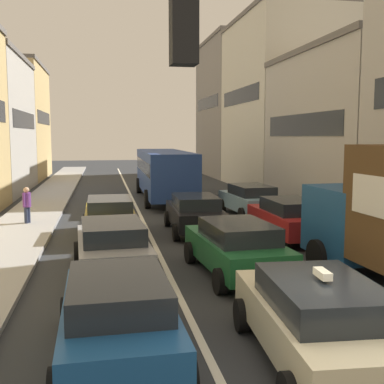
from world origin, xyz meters
TOP-DOWN VIEW (x-y plane):
  - sidewalk_left at (-6.70, 20.00)m, footprint 2.60×64.00m
  - lane_stripe_left at (-1.70, 20.00)m, footprint 0.16×60.00m
  - lane_stripe_right at (1.70, 20.00)m, footprint 0.16×60.00m
  - building_row_right at (9.90, 23.63)m, footprint 7.20×43.90m
  - taxi_centre_lane_front at (0.00, 0.77)m, footprint 2.28×4.40m
  - sedan_left_lane_front at (-3.22, 1.56)m, footprint 2.14×4.34m
  - sedan_centre_lane_second at (0.11, 6.00)m, footprint 2.30×4.41m
  - wagon_left_lane_second at (-3.21, 6.67)m, footprint 2.26×4.39m
  - hatchback_centre_lane_third at (0.09, 11.89)m, footprint 2.15×4.34m
  - sedan_left_lane_third at (-3.20, 11.73)m, footprint 2.09×4.31m
  - sedan_right_lane_behind_truck at (3.29, 10.10)m, footprint 2.11×4.32m
  - wagon_right_lane_far at (3.43, 15.27)m, footprint 2.27×4.40m
  - bus_mid_queue_primary at (0.12, 21.68)m, footprint 2.88×10.52m
  - pedestrian_near_kerb at (-6.59, 14.51)m, footprint 0.34×0.51m

SIDE VIEW (x-z plane):
  - lane_stripe_left at x=-1.70m, z-range 0.00..0.01m
  - lane_stripe_right at x=1.70m, z-range 0.00..0.01m
  - sidewalk_left at x=-6.70m, z-range 0.00..0.14m
  - sedan_left_lane_front at x=-3.22m, z-range 0.05..1.54m
  - sedan_centre_lane_second at x=0.11m, z-range 0.05..1.54m
  - wagon_left_lane_second at x=-3.21m, z-range 0.05..1.54m
  - hatchback_centre_lane_third at x=0.09m, z-range 0.05..1.54m
  - sedan_left_lane_third at x=-3.20m, z-range 0.05..1.54m
  - sedan_right_lane_behind_truck at x=3.29m, z-range 0.05..1.54m
  - wagon_right_lane_far at x=3.43m, z-range 0.05..1.54m
  - taxi_centre_lane_front at x=0.00m, z-range -0.03..1.63m
  - pedestrian_near_kerb at x=-6.59m, z-range 0.12..1.78m
  - bus_mid_queue_primary at x=0.12m, z-range 0.31..3.21m
  - building_row_right at x=9.90m, z-range -0.83..11.98m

